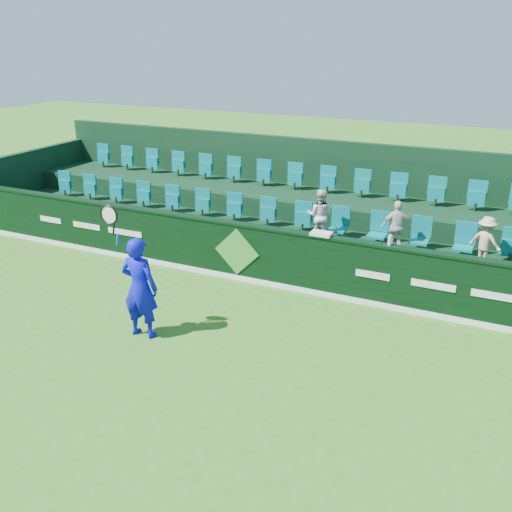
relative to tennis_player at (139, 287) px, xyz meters
The scene contains 13 objects.
ground 1.40m from the tennis_player, 62.80° to the right, with size 60.00×60.00×0.00m, color #316818.
sponsor_hoarding 3.16m from the tennis_player, 81.62° to the left, with size 16.00×0.25×1.35m.
stand_tier_front 4.28m from the tennis_player, 83.82° to the left, with size 16.00×2.00×0.80m, color black.
stand_tier_back 6.14m from the tennis_player, 85.73° to the left, with size 16.00×1.80×1.30m, color black.
stand_rear 6.58m from the tennis_player, 86.02° to the left, with size 16.00×4.10×2.60m.
seat_row_front 4.64m from the tennis_player, 84.35° to the left, with size 13.50×0.50×0.60m, color #05737C.
seat_row_back 6.46m from the tennis_player, 85.93° to the left, with size 13.50×0.50×0.60m, color #05737C.
tennis_player is the anchor object (origin of this frame).
spectator_left 4.69m from the tennis_player, 65.12° to the left, with size 0.59×0.46×1.22m, color silver.
spectator_middle 5.65m from the tennis_player, 48.69° to the left, with size 0.68×0.28×1.16m, color silver.
spectator_right 6.97m from the tennis_player, 37.43° to the left, with size 0.68×0.39×1.05m, color #C6B08B.
towel 3.94m from the tennis_player, 52.50° to the left, with size 0.44×0.28×0.07m, color silver.
drinks_bottle 4.95m from the tennis_player, 39.22° to the left, with size 0.07×0.07×0.22m, color white.
Camera 1 is at (5.48, -6.74, 5.31)m, focal length 40.00 mm.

